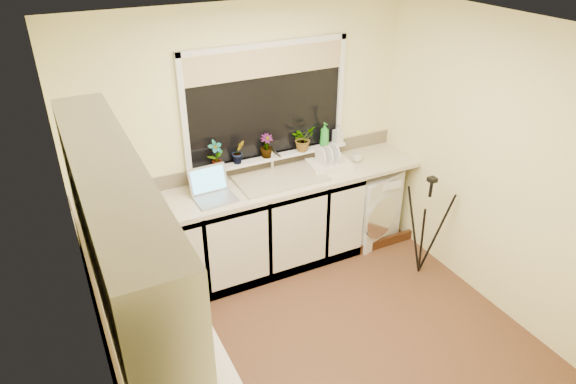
{
  "coord_description": "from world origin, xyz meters",
  "views": [
    {
      "loc": [
        -1.64,
        -2.61,
        3.09
      ],
      "look_at": [
        -0.05,
        0.55,
        1.15
      ],
      "focal_mm": 32.17,
      "sensor_mm": 36.0,
      "label": 1
    }
  ],
  "objects": [
    {
      "name": "microwave",
      "position": [
        -1.31,
        0.73,
        1.04
      ],
      "size": [
        0.48,
        0.58,
        0.28
      ],
      "primitive_type": "imported",
      "rotation": [
        0.0,
        0.0,
        1.89
      ],
      "color": "white",
      "rests_on": "worktop_left"
    },
    {
      "name": "upper_cabinet",
      "position": [
        -1.44,
        -0.45,
        1.8
      ],
      "size": [
        0.28,
        1.9,
        0.7
      ],
      "primitive_type": "cube",
      "color": "silver",
      "rests_on": "wall_left"
    },
    {
      "name": "floor",
      "position": [
        0.0,
        0.0,
        0.0
      ],
      "size": [
        3.2,
        3.2,
        0.0
      ],
      "primitive_type": "plane",
      "color": "brown",
      "rests_on": "ground"
    },
    {
      "name": "worktop_left",
      "position": [
        -1.3,
        -0.3,
        0.88
      ],
      "size": [
        0.6,
        2.4,
        0.04
      ],
      "primitive_type": "cube",
      "color": "beige",
      "rests_on": "base_cabinet_left"
    },
    {
      "name": "washing_machine",
      "position": [
        1.18,
        1.2,
        0.39
      ],
      "size": [
        0.67,
        0.66,
        0.78
      ],
      "primitive_type": "cube",
      "rotation": [
        0.0,
        0.0,
        0.28
      ],
      "color": "silver",
      "rests_on": "floor"
    },
    {
      "name": "wall_right",
      "position": [
        1.6,
        0.0,
        1.23
      ],
      "size": [
        0.0,
        3.0,
        3.0
      ],
      "primitive_type": "plane",
      "rotation": [
        1.57,
        0.0,
        -1.57
      ],
      "color": "#FFF7AA",
      "rests_on": "ground"
    },
    {
      "name": "ceiling",
      "position": [
        0.0,
        0.0,
        2.45
      ],
      "size": [
        3.2,
        3.2,
        0.0
      ],
      "primitive_type": "plane",
      "rotation": [
        3.14,
        0.0,
        0.0
      ],
      "color": "white",
      "rests_on": "ground"
    },
    {
      "name": "window_blind",
      "position": [
        0.2,
        1.46,
        1.92
      ],
      "size": [
        1.5,
        0.02,
        0.25
      ],
      "primitive_type": "cube",
      "color": "tan",
      "rests_on": "wall_back"
    },
    {
      "name": "wall_front",
      "position": [
        0.0,
        -1.5,
        1.23
      ],
      "size": [
        3.2,
        0.0,
        3.2
      ],
      "primitive_type": "plane",
      "rotation": [
        -1.57,
        0.0,
        0.0
      ],
      "color": "#FFF7AA",
      "rests_on": "ground"
    },
    {
      "name": "wall_back",
      "position": [
        0.0,
        1.5,
        1.23
      ],
      "size": [
        3.2,
        0.0,
        3.2
      ],
      "primitive_type": "plane",
      "rotation": [
        1.57,
        0.0,
        0.0
      ],
      "color": "#FFF7AA",
      "rests_on": "ground"
    },
    {
      "name": "windowsill",
      "position": [
        0.2,
        1.43,
        1.04
      ],
      "size": [
        1.6,
        0.14,
        0.03
      ],
      "primitive_type": "cube",
      "color": "white",
      "rests_on": "wall_back"
    },
    {
      "name": "splashback_back",
      "position": [
        0.0,
        1.49,
        0.97
      ],
      "size": [
        3.2,
        0.02,
        0.14
      ],
      "primitive_type": "cube",
      "color": "beige",
      "rests_on": "wall_back"
    },
    {
      "name": "tripod",
      "position": [
        1.31,
        0.42,
        0.51
      ],
      "size": [
        0.62,
        0.62,
        1.02
      ],
      "primitive_type": null,
      "rotation": [
        0.0,
        0.0,
        -0.33
      ],
      "color": "black",
      "rests_on": "floor"
    },
    {
      "name": "faucet",
      "position": [
        0.2,
        1.38,
        1.02
      ],
      "size": [
        0.03,
        0.03,
        0.24
      ],
      "primitive_type": "cylinder",
      "color": "silver",
      "rests_on": "worktop_back"
    },
    {
      "name": "splashback_left",
      "position": [
        -1.59,
        -0.3,
        1.12
      ],
      "size": [
        0.02,
        2.4,
        0.45
      ],
      "primitive_type": "cube",
      "color": "beige",
      "rests_on": "wall_left"
    },
    {
      "name": "plant_c",
      "position": [
        0.16,
        1.42,
        1.16
      ],
      "size": [
        0.14,
        0.14,
        0.22
      ],
      "primitive_type": "imported",
      "rotation": [
        0.0,
        0.0,
        -0.13
      ],
      "color": "#999999",
      "rests_on": "windowsill"
    },
    {
      "name": "base_cabinet_back",
      "position": [
        -0.33,
        1.2,
        0.43
      ],
      "size": [
        2.55,
        0.6,
        0.86
      ],
      "primitive_type": "cube",
      "color": "silver",
      "rests_on": "floor"
    },
    {
      "name": "steel_jar",
      "position": [
        -1.4,
        -0.48,
        0.96
      ],
      "size": [
        0.09,
        0.09,
        0.12
      ],
      "primitive_type": "cylinder",
      "color": "white",
      "rests_on": "worktop_left"
    },
    {
      "name": "plant_a",
      "position": [
        -0.34,
        1.39,
        1.18
      ],
      "size": [
        0.16,
        0.13,
        0.27
      ],
      "primitive_type": "imported",
      "rotation": [
        0.0,
        0.0,
        0.29
      ],
      "color": "#999999",
      "rests_on": "windowsill"
    },
    {
      "name": "soap_bottle_green",
      "position": [
        0.78,
        1.41,
        1.17
      ],
      "size": [
        0.09,
        0.09,
        0.23
      ],
      "primitive_type": "imported",
      "rotation": [
        0.0,
        0.0,
        -0.0
      ],
      "color": "green",
      "rests_on": "windowsill"
    },
    {
      "name": "plant_b",
      "position": [
        -0.12,
        1.41,
        1.16
      ],
      "size": [
        0.13,
        0.11,
        0.22
      ],
      "primitive_type": "imported",
      "rotation": [
        0.0,
        0.0,
        0.08
      ],
      "color": "#999999",
      "rests_on": "windowsill"
    },
    {
      "name": "sink",
      "position": [
        0.2,
        1.2,
        0.91
      ],
      "size": [
        0.82,
        0.46,
        0.03
      ],
      "primitive_type": "cube",
      "color": "tan",
      "rests_on": "worktop_back"
    },
    {
      "name": "soap_bottle_clear",
      "position": [
        0.94,
        1.42,
        1.14
      ],
      "size": [
        0.1,
        0.1,
        0.18
      ],
      "primitive_type": "imported",
      "rotation": [
        0.0,
        0.0,
        0.16
      ],
      "color": "#999999",
      "rests_on": "windowsill"
    },
    {
      "name": "plant_d",
      "position": [
        0.54,
        1.4,
        1.17
      ],
      "size": [
        0.27,
        0.25,
        0.24
      ],
      "primitive_type": "imported",
      "rotation": [
        0.0,
        0.0,
        0.32
      ],
      "color": "#999999",
      "rests_on": "windowsill"
    },
    {
      "name": "dish_rack",
      "position": [
        0.73,
        1.21,
        0.93
      ],
      "size": [
        0.43,
        0.35,
        0.06
      ],
      "primitive_type": "cube",
      "rotation": [
        0.0,
        0.0,
        -0.14
      ],
      "color": "silver",
      "rests_on": "worktop_back"
    },
    {
      "name": "cup_back",
      "position": [
        1.05,
        1.21,
        0.94
      ],
      "size": [
        0.12,
        0.12,
        0.09
      ],
      "primitive_type": "imported",
      "rotation": [
        0.0,
        0.0,
        -0.09
      ],
      "color": "silver",
      "rests_on": "worktop_back"
    },
    {
      "name": "window_glass",
      "position": [
        0.2,
        1.49,
        1.55
      ],
      "size": [
        1.5,
        0.02,
        1.0
      ],
      "primitive_type": "cube",
      "color": "black",
      "rests_on": "wall_back"
    },
    {
      "name": "wall_left",
      "position": [
        -1.6,
        0.0,
        1.23
      ],
      "size": [
        0.0,
        3.0,
        3.0
      ],
      "primitive_type": "plane",
      "rotation": [
        1.57,
        0.0,
        1.57
      ],
      "color": "#FFF7AA",
      "rests_on": "ground"
    },
    {
      "name": "kettle",
      "position": [
        -1.21,
        0.54,
        1.0
      ],
      "size": [
        0.16,
        0.16,
        0.21
      ],
      "primitive_type": "cylinder",
      "color": "white",
      "rests_on": "worktop_left"
    },
    {
      "name": "worktop_back",
      "position": [
        0.0,
        1.2,
        0.88
      ],
      "size": [
        3.2,
        0.6,
        0.04
      ],
      "primitive_type": "cube",
      "color": "beige",
      "rests_on": "base_cabinet_back"
    },
    {
      "name": "laptop",
      "position": [
        -0.47,
        1.17,
        0.97
      ],
      "size": [
        0.36,
        0.35,
        0.25
      ],
      "rotation": [
        0.0,
        0.0,
        0.04
      ],
      "color": "#97979E",
      "rests_on": "worktop_back"
    }
  ]
}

